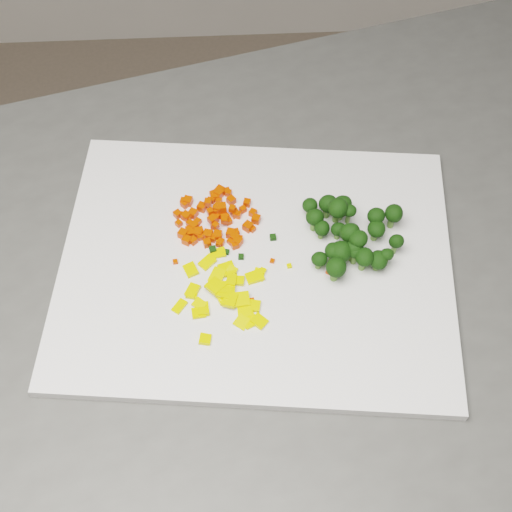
{
  "coord_description": "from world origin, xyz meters",
  "views": [
    {
      "loc": [
        -0.33,
        0.04,
        1.61
      ],
      "look_at": [
        -0.31,
        0.49,
        0.92
      ],
      "focal_mm": 50.0,
      "sensor_mm": 36.0,
      "label": 1
    }
  ],
  "objects_px": {
    "cutting_board": "(256,264)",
    "carrot_pile": "(216,213)",
    "pepper_pile": "(222,293)",
    "counter_block": "(287,411)",
    "broccoli_pile": "(349,226)"
  },
  "relations": [
    {
      "from": "cutting_board",
      "to": "pepper_pile",
      "type": "distance_m",
      "value": 0.06
    },
    {
      "from": "counter_block",
      "to": "pepper_pile",
      "type": "relative_size",
      "value": 9.25
    },
    {
      "from": "carrot_pile",
      "to": "counter_block",
      "type": "bearing_deg",
      "value": -35.13
    },
    {
      "from": "carrot_pile",
      "to": "broccoli_pile",
      "type": "bearing_deg",
      "value": -13.59
    },
    {
      "from": "pepper_pile",
      "to": "carrot_pile",
      "type": "bearing_deg",
      "value": 91.89
    },
    {
      "from": "cutting_board",
      "to": "carrot_pile",
      "type": "bearing_deg",
      "value": 126.03
    },
    {
      "from": "pepper_pile",
      "to": "broccoli_pile",
      "type": "xyz_separation_m",
      "value": [
        0.15,
        0.07,
        0.02
      ]
    },
    {
      "from": "cutting_board",
      "to": "carrot_pile",
      "type": "xyz_separation_m",
      "value": [
        -0.04,
        0.06,
        0.02
      ]
    },
    {
      "from": "pepper_pile",
      "to": "broccoli_pile",
      "type": "distance_m",
      "value": 0.17
    },
    {
      "from": "pepper_pile",
      "to": "broccoli_pile",
      "type": "height_order",
      "value": "broccoli_pile"
    },
    {
      "from": "counter_block",
      "to": "broccoli_pile",
      "type": "xyz_separation_m",
      "value": [
        0.06,
        0.03,
        0.49
      ]
    },
    {
      "from": "carrot_pile",
      "to": "pepper_pile",
      "type": "relative_size",
      "value": 0.86
    },
    {
      "from": "counter_block",
      "to": "broccoli_pile",
      "type": "distance_m",
      "value": 0.49
    },
    {
      "from": "counter_block",
      "to": "cutting_board",
      "type": "height_order",
      "value": "cutting_board"
    },
    {
      "from": "carrot_pile",
      "to": "pepper_pile",
      "type": "xyz_separation_m",
      "value": [
        0.0,
        -0.11,
        -0.01
      ]
    }
  ]
}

